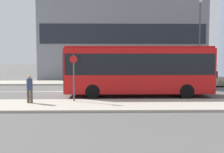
{
  "coord_description": "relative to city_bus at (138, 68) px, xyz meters",
  "views": [
    {
      "loc": [
        2.82,
        -21.9,
        2.95
      ],
      "look_at": [
        3.24,
        -2.18,
        1.36
      ],
      "focal_mm": 45.0,
      "sensor_mm": 36.0,
      "label": 1
    }
  ],
  "objects": [
    {
      "name": "street_lamp",
      "position": [
        6.85,
        7.72,
        2.96
      ],
      "size": [
        0.36,
        0.36,
        8.06
      ],
      "color": "#4C4C51",
      "rests_on": "sidewalk_far"
    },
    {
      "name": "sidewalk_near",
      "position": [
        -5.03,
        -3.77,
        -1.93
      ],
      "size": [
        44.0,
        3.5,
        0.13
      ],
      "color": "#B2A899",
      "rests_on": "ground_plane"
    },
    {
      "name": "bus_stop_sign",
      "position": [
        -4.14,
        -2.69,
        -0.25
      ],
      "size": [
        0.44,
        0.12,
        2.77
      ],
      "color": "#4C4C51",
      "rests_on": "sidewalk_near"
    },
    {
      "name": "pedestrian_near_stop",
      "position": [
        -6.61,
        -3.31,
        -0.95
      ],
      "size": [
        0.35,
        0.34,
        1.62
      ],
      "rotation": [
        0.0,
        0.0,
        -0.21
      ],
      "color": "#4C4233",
      "rests_on": "sidewalk_near"
    },
    {
      "name": "lane_centerline",
      "position": [
        -5.03,
        2.48,
        -1.99
      ],
      "size": [
        41.8,
        0.16,
        0.01
      ],
      "color": "silver",
      "rests_on": "ground_plane"
    },
    {
      "name": "ground_plane",
      "position": [
        -5.03,
        2.48,
        -1.99
      ],
      "size": [
        120.0,
        120.0,
        0.0
      ],
      "primitive_type": "plane",
      "color": "#595654"
    },
    {
      "name": "sidewalk_far",
      "position": [
        -5.03,
        8.73,
        -1.93
      ],
      "size": [
        44.0,
        3.5,
        0.13
      ],
      "color": "#B2A899",
      "rests_on": "ground_plane"
    },
    {
      "name": "city_bus",
      "position": [
        0.0,
        0.0,
        0.0
      ],
      "size": [
        10.05,
        2.59,
        3.47
      ],
      "rotation": [
        0.0,
        0.0,
        -0.03
      ],
      "color": "red",
      "rests_on": "ground_plane"
    },
    {
      "name": "parked_car_0",
      "position": [
        6.69,
        5.95,
        -1.33
      ],
      "size": [
        4.0,
        1.83,
        1.42
      ],
      "color": "#A39E84",
      "rests_on": "ground_plane"
    }
  ]
}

